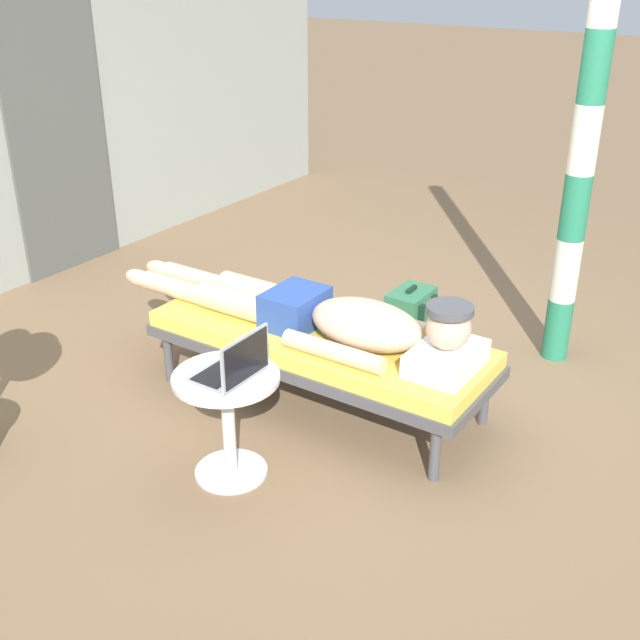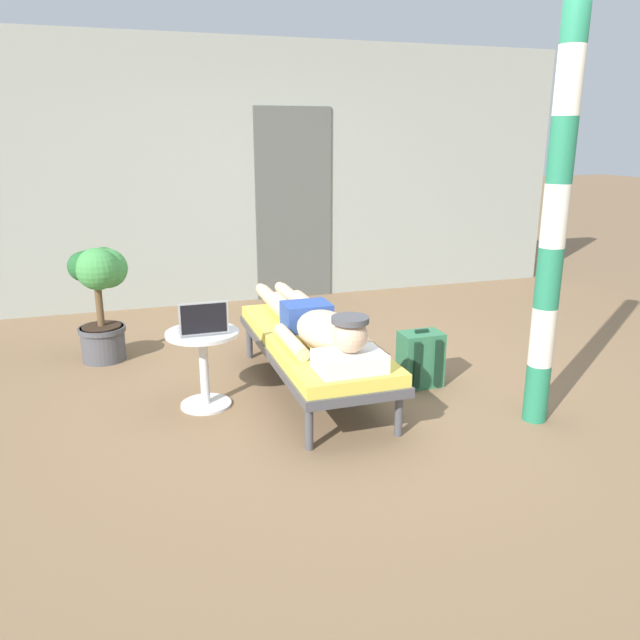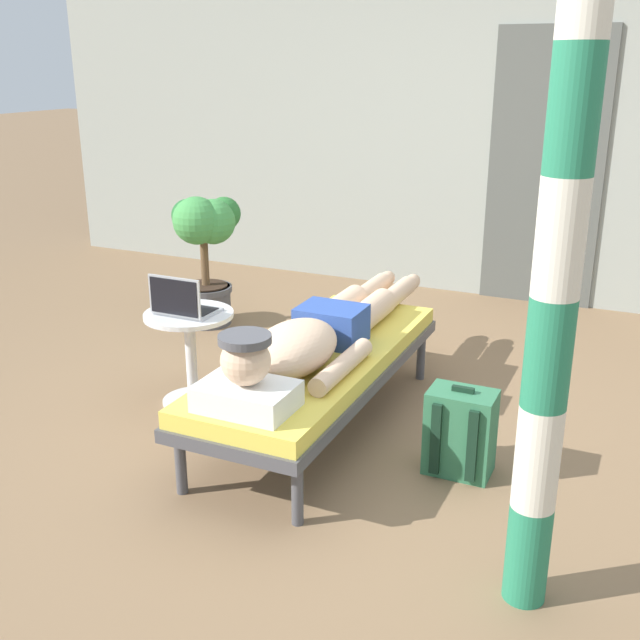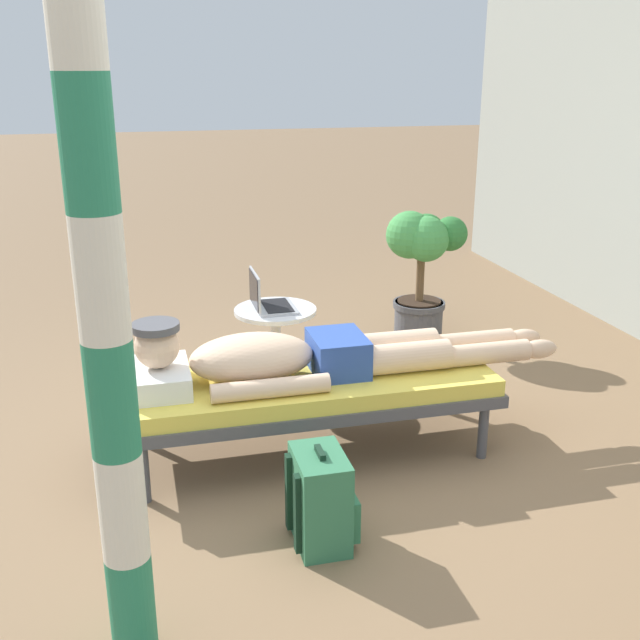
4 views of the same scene
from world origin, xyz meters
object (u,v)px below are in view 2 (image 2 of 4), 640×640
(potted_plant, at_px, (99,287))
(laptop, at_px, (203,325))
(porch_post, at_px, (555,216))
(lounge_chair, at_px, (313,345))
(backpack, at_px, (420,359))
(side_table, at_px, (203,356))
(person_reclining, at_px, (315,323))

(potted_plant, bearing_deg, laptop, -62.08)
(porch_post, bearing_deg, potted_plant, 142.18)
(porch_post, bearing_deg, lounge_chair, 143.68)
(backpack, bearing_deg, potted_plant, 149.69)
(lounge_chair, height_order, side_table, side_table)
(side_table, height_order, potted_plant, potted_plant)
(lounge_chair, height_order, person_reclining, person_reclining)
(backpack, distance_m, porch_post, 1.41)
(potted_plant, bearing_deg, person_reclining, -40.28)
(porch_post, bearing_deg, person_reclining, 145.25)
(side_table, xyz_separation_m, porch_post, (1.97, -0.87, 0.94))
(person_reclining, height_order, side_table, person_reclining)
(backpack, bearing_deg, person_reclining, 173.92)
(lounge_chair, bearing_deg, laptop, -174.97)
(potted_plant, bearing_deg, lounge_chair, -39.07)
(porch_post, bearing_deg, laptop, 157.38)
(side_table, bearing_deg, person_reclining, -2.57)
(laptop, xyz_separation_m, porch_post, (1.97, -0.82, 0.72))
(person_reclining, xyz_separation_m, side_table, (-0.76, 0.03, -0.16))
(potted_plant, distance_m, porch_post, 3.38)
(person_reclining, bearing_deg, backpack, -6.08)
(laptop, relative_size, potted_plant, 0.33)
(side_table, distance_m, backpack, 1.55)
(person_reclining, relative_size, side_table, 4.15)
(laptop, distance_m, backpack, 1.58)
(lounge_chair, bearing_deg, potted_plant, 140.93)
(laptop, xyz_separation_m, backpack, (1.53, -0.06, -0.39))
(potted_plant, relative_size, porch_post, 0.36)
(backpack, bearing_deg, porch_post, -59.90)
(lounge_chair, relative_size, potted_plant, 1.98)
(lounge_chair, bearing_deg, porch_post, -36.32)
(lounge_chair, bearing_deg, backpack, -9.72)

